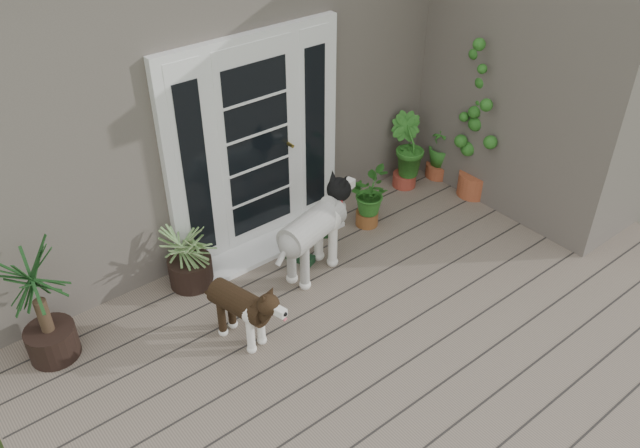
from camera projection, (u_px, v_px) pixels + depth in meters
deck at (429, 353)px, 5.45m from camera, size 6.20×4.60×0.12m
house_main at (167, 45)px, 7.31m from camera, size 7.40×4.00×3.10m
house_wing at (557, 67)px, 6.78m from camera, size 1.60×2.40×3.10m
door_unit at (256, 145)px, 6.10m from camera, size 1.90×0.14×2.15m
door_step at (273, 244)px, 6.58m from camera, size 1.60×0.40×0.05m
brindle_dog at (241, 312)px, 5.34m from camera, size 0.48×0.78×0.60m
white_dog at (313, 239)px, 6.02m from camera, size 1.01×0.63×0.79m
spider_plant at (188, 252)px, 5.90m from camera, size 0.85×0.85×0.73m
yucca at (40, 304)px, 5.04m from camera, size 0.96×0.96×1.12m
herb_a at (368, 202)px, 6.74m from camera, size 0.62×0.62×0.57m
herb_b at (406, 160)px, 7.36m from camera, size 0.56×0.56×0.66m
herb_c at (440, 156)px, 7.58m from camera, size 0.41×0.41×0.54m
sapling at (484, 118)px, 6.85m from camera, size 0.57×0.57×1.91m
clog_left at (300, 256)px, 6.36m from camera, size 0.27×0.36×0.10m
clog_right at (326, 229)px, 6.76m from camera, size 0.24×0.30×0.08m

